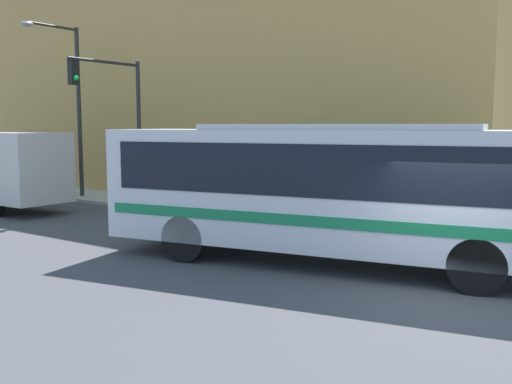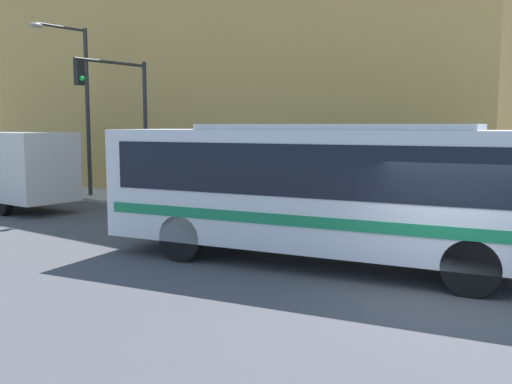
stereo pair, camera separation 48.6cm
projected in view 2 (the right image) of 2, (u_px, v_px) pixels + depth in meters
The scene contains 10 objects.
ground_plane at pixel (444, 300), 10.46m from camera, with size 120.00×120.00×0.00m, color #47474C.
sidewalk at pixel (64, 191), 26.99m from camera, with size 2.73×70.00×0.13m.
building_facade at pixel (201, 71), 26.96m from camera, with size 6.00×28.39×11.43m.
city_bus at pixel (336, 184), 12.81m from camera, with size 4.59×11.26×3.22m.
fire_hydrant at pixel (351, 214), 17.15m from camera, with size 0.26×0.35×0.78m.
traffic_light_pole at pixel (123, 106), 21.39m from camera, with size 3.28×0.35×5.49m.
parking_meter at pixel (219, 187), 20.18m from camera, with size 0.14×0.14×1.27m.
street_lamp at pixel (80, 97), 24.21m from camera, with size 2.66×0.28×7.13m.
pedestrian_near_corner at pixel (308, 192), 18.87m from camera, with size 0.34×0.34×1.67m.
pedestrian_mid_block at pixel (223, 183), 21.71m from camera, with size 0.34×0.34×1.68m.
Camera 2 is at (-10.21, -3.30, 3.20)m, focal length 40.00 mm.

